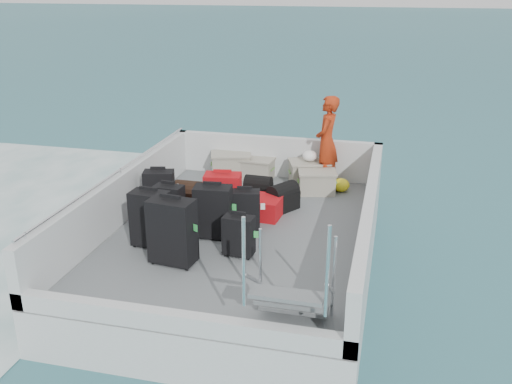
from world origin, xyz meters
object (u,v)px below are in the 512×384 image
crate_0 (231,166)px  crate_3 (317,183)px  suitcase_4 (213,212)px  suitcase_2 (159,191)px  suitcase_3 (172,232)px  suitcase_8 (256,206)px  crate_1 (257,169)px  suitcase_5 (223,198)px  suitcase_6 (239,236)px  crate_2 (309,173)px  suitcase_1 (169,206)px  suitcase_7 (245,211)px  passenger (327,142)px  suitcase_0 (151,219)px

crate_0 → crate_3: 1.65m
suitcase_4 → crate_3: bearing=55.0°
suitcase_2 → crate_0: bearing=58.1°
suitcase_3 → suitcase_8: (0.62, 1.68, -0.26)m
suitcase_4 → crate_1: 2.47m
suitcase_5 → crate_3: suitcase_5 is taller
suitcase_3 → suitcase_6: (0.72, 0.38, -0.15)m
suitcase_2 → crate_2: bearing=27.2°
suitcase_1 → suitcase_2: 0.58m
crate_1 → suitcase_5: bearing=-90.9°
suitcase_7 → passenger: 2.30m
suitcase_7 → suitcase_5: bearing=134.0°
suitcase_5 → suitcase_6: (0.51, -1.00, -0.09)m
crate_2 → suitcase_0: bearing=-119.6°
suitcase_5 → crate_0: bearing=94.3°
suitcase_3 → suitcase_7: suitcase_3 is taller
suitcase_1 → suitcase_3: bearing=-60.5°
suitcase_7 → crate_2: size_ratio=0.92×
suitcase_2 → crate_0: size_ratio=0.97×
suitcase_0 → suitcase_4: bearing=37.1°
suitcase_3 → suitcase_8: size_ratio=1.11×
suitcase_5 → crate_3: (1.14, 1.44, -0.18)m
suitcase_8 → crate_1: bearing=17.9°
suitcase_0 → suitcase_7: suitcase_0 is taller
crate_0 → passenger: bearing=-2.3°
crate_1 → crate_2: crate_2 is taller
suitcase_6 → crate_3: suitcase_6 is taller
suitcase_0 → crate_1: size_ratio=1.37×
suitcase_3 → suitcase_4: size_ratio=1.15×
suitcase_2 → crate_3: bearing=17.6°
suitcase_1 → suitcase_0: bearing=-83.7°
suitcase_4 → passenger: 2.71m
suitcase_1 → suitcase_3: size_ratio=0.73×
crate_0 → crate_3: size_ratio=1.15×
suitcase_3 → suitcase_6: suitcase_3 is taller
suitcase_4 → suitcase_0: bearing=-152.8°
suitcase_7 → crate_1: bearing=85.9°
suitcase_0 → suitcase_7: bearing=39.9°
suitcase_6 → suitcase_4: bearing=141.8°
suitcase_2 → crate_3: size_ratio=1.12×
crate_1 → suitcase_0: bearing=-103.3°
suitcase_0 → suitcase_3: 0.59m
suitcase_7 → crate_0: (-0.82, 2.16, -0.09)m
suitcase_7 → crate_3: bearing=52.4°
suitcase_6 → suitcase_1: bearing=156.2°
suitcase_8 → passenger: bearing=-23.2°
suitcase_7 → suitcase_3: bearing=-131.4°
suitcase_1 → suitcase_8: bearing=36.6°
suitcase_3 → crate_3: size_ratio=1.46×
suitcase_5 → crate_1: 1.92m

